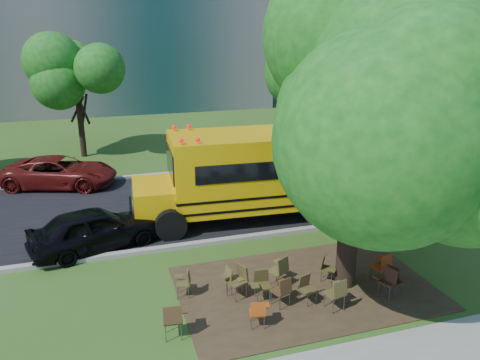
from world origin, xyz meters
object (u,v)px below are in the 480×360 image
object	(u,v)px
chair_2	(283,289)
chair_8	(185,281)
chair_12	(326,267)
main_tree	(360,89)
bg_car_red	(60,172)
chair_10	(233,278)
chair_7	(394,279)
chair_6	(389,278)
chair_5	(307,287)
chair_1	(258,311)
school_bus	(324,164)
chair_4	(337,291)
chair_13	(383,264)
chair_0	(174,317)
chair_9	(238,278)
chair_3	(261,282)
black_car	(95,229)
chair_11	(280,268)

from	to	relation	value
chair_2	chair_8	bearing A→B (deg)	131.64
chair_2	chair_12	distance (m)	1.85
main_tree	bg_car_red	bearing A→B (deg)	125.30
chair_10	chair_12	xyz separation A→B (m)	(2.73, -0.17, -0.02)
chair_7	main_tree	bearing A→B (deg)	-151.43
chair_6	chair_7	bearing A→B (deg)	-143.12
chair_5	chair_1	bearing A→B (deg)	5.04
school_bus	chair_12	bearing A→B (deg)	-111.94
school_bus	chair_1	distance (m)	8.30
chair_4	chair_13	size ratio (longest dim) A/B	1.00
bg_car_red	chair_0	bearing A→B (deg)	-148.27
chair_9	chair_12	size ratio (longest dim) A/B	1.20
chair_10	chair_12	size ratio (longest dim) A/B	1.03
chair_2	chair_13	distance (m)	3.20
chair_13	bg_car_red	xyz separation A→B (m)	(-9.18, 11.64, 0.12)
chair_7	chair_8	distance (m)	5.63
chair_6	chair_9	size ratio (longest dim) A/B	0.92
chair_2	chair_4	distance (m)	1.38
chair_5	chair_4	bearing A→B (deg)	119.88
school_bus	chair_3	distance (m)	7.11
chair_5	chair_13	world-z (taller)	chair_13
school_bus	chair_6	world-z (taller)	school_bus
main_tree	chair_0	xyz separation A→B (m)	(-5.02, -0.95, -4.94)
main_tree	chair_4	distance (m)	5.13
chair_4	chair_9	size ratio (longest dim) A/B	0.98
school_bus	chair_13	bearing A→B (deg)	-95.47
main_tree	black_car	xyz separation A→B (m)	(-6.68, 4.45, -4.80)
chair_13	bg_car_red	bearing A→B (deg)	111.52
black_car	chair_12	bearing A→B (deg)	-140.96
chair_6	chair_12	size ratio (longest dim) A/B	1.11
chair_6	chair_7	xyz separation A→B (m)	(0.11, -0.07, -0.00)
chair_2	chair_5	world-z (taller)	chair_2
chair_6	chair_13	size ratio (longest dim) A/B	0.94
chair_3	chair_13	size ratio (longest dim) A/B	0.92
chair_7	chair_11	world-z (taller)	chair_11
chair_11	black_car	bearing A→B (deg)	111.96
chair_9	bg_car_red	size ratio (longest dim) A/B	0.19
chair_11	chair_7	bearing A→B (deg)	-55.10
school_bus	chair_8	size ratio (longest dim) A/B	17.59
chair_7	chair_1	bearing A→B (deg)	-103.22
main_tree	chair_1	distance (m)	5.98
chair_13	chair_11	bearing A→B (deg)	150.92
school_bus	chair_11	xyz separation A→B (m)	(-3.77, -4.89, -1.31)
chair_3	chair_12	xyz separation A→B (m)	(2.09, 0.31, -0.04)
chair_10	chair_11	size ratio (longest dim) A/B	0.86
chair_1	chair_13	xyz separation A→B (m)	(4.09, 0.98, 0.09)
school_bus	chair_3	xyz separation A→B (m)	(-4.48, -5.34, -1.38)
school_bus	black_car	xyz separation A→B (m)	(-8.64, -0.88, -1.19)
chair_0	chair_10	world-z (taller)	chair_0
school_bus	chair_9	bearing A→B (deg)	-131.48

